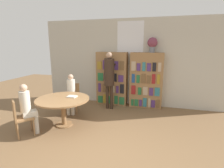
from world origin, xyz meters
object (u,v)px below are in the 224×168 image
at_px(chair_left_side, 73,96).
at_px(bookshelf_right, 146,81).
at_px(flower_vase, 152,43).
at_px(chair_near_camera, 20,116).
at_px(seated_reader_left, 71,92).
at_px(librarian_standing, 109,74).
at_px(seated_reader_right, 28,107).
at_px(reading_table, 63,102).
at_px(bookshelf_left, 112,79).

bearing_deg(chair_left_side, bookshelf_right, -169.25).
bearing_deg(flower_vase, chair_left_side, -156.15).
xyz_separation_m(flower_vase, chair_left_side, (-2.38, -1.05, -1.66)).
bearing_deg(chair_near_camera, bookshelf_right, 86.76).
distance_m(chair_near_camera, chair_left_side, 1.83).
xyz_separation_m(bookshelf_right, chair_left_side, (-2.23, -1.05, -0.42)).
distance_m(seated_reader_left, librarian_standing, 1.35).
relative_size(flower_vase, chair_left_side, 0.53).
height_order(seated_reader_left, seated_reader_right, seated_reader_right).
bearing_deg(flower_vase, seated_reader_right, -134.59).
height_order(flower_vase, seated_reader_left, flower_vase).
height_order(flower_vase, reading_table, flower_vase).
xyz_separation_m(chair_left_side, seated_reader_right, (-0.28, -1.65, 0.18)).
bearing_deg(seated_reader_left, bookshelf_right, -165.12).
bearing_deg(seated_reader_left, chair_near_camera, 60.14).
distance_m(bookshelf_right, chair_near_camera, 3.89).
relative_size(bookshelf_right, chair_near_camera, 2.07).
xyz_separation_m(bookshelf_left, librarian_standing, (0.05, -0.50, 0.25)).
height_order(chair_near_camera, chair_left_side, same).
xyz_separation_m(flower_vase, seated_reader_left, (-2.33, -1.23, -1.47)).
xyz_separation_m(bookshelf_left, chair_left_side, (-1.02, -1.05, -0.42)).
bearing_deg(chair_near_camera, seated_reader_right, 90.00).
bearing_deg(librarian_standing, seated_reader_right, -121.76).
bearing_deg(librarian_standing, bookshelf_right, 23.47).
height_order(flower_vase, chair_left_side, flower_vase).
bearing_deg(bookshelf_left, seated_reader_left, -128.54).
relative_size(bookshelf_right, flower_vase, 3.90).
xyz_separation_m(bookshelf_right, seated_reader_right, (-2.51, -2.69, -0.24)).
xyz_separation_m(chair_left_side, seated_reader_left, (0.05, -0.18, 0.19)).
bearing_deg(bookshelf_left, reading_table, -110.53).
bearing_deg(chair_left_side, flower_vase, -170.54).
distance_m(seated_reader_left, seated_reader_right, 1.50).
distance_m(reading_table, chair_left_side, 1.04).
bearing_deg(bookshelf_left, flower_vase, 0.21).
bearing_deg(chair_near_camera, seated_reader_left, 114.14).
distance_m(chair_left_side, librarian_standing, 1.38).
bearing_deg(chair_left_side, chair_near_camera, 63.00).
bearing_deg(chair_left_side, seated_reader_left, 90.00).
distance_m(reading_table, librarian_standing, 1.83).
height_order(bookshelf_right, librarian_standing, librarian_standing).
xyz_separation_m(reading_table, chair_left_side, (-0.26, 1.00, -0.13)).
bearing_deg(flower_vase, librarian_standing, -158.75).
bearing_deg(chair_left_side, reading_table, 90.00).
height_order(bookshelf_left, reading_table, bookshelf_left).
xyz_separation_m(bookshelf_right, reading_table, (-1.98, -2.04, -0.29)).
relative_size(chair_near_camera, seated_reader_right, 0.73).
bearing_deg(reading_table, librarian_standing, 62.01).
bearing_deg(librarian_standing, chair_near_camera, -122.29).
relative_size(reading_table, seated_reader_right, 1.11).
distance_m(bookshelf_right, flower_vase, 1.24).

